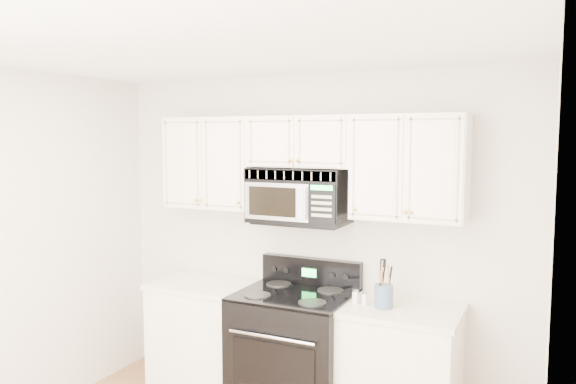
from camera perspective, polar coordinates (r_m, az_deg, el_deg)
The scene contains 9 objects.
room at distance 3.05m, azimuth -10.73°, elevation -9.87°, with size 3.51×3.51×2.61m.
base_cabinet_left at distance 4.88m, azimuth -8.07°, elevation -14.64°, with size 0.86×0.65×0.92m.
base_cabinet_right at distance 4.27m, azimuth 11.09°, elevation -17.74°, with size 0.86×0.65×0.92m.
range at distance 4.45m, azimuth 0.69°, elevation -15.81°, with size 0.84×0.76×1.14m.
upper_cabinets at distance 4.32m, azimuth 1.63°, elevation 3.27°, with size 2.44×0.37×0.75m.
microwave at distance 4.33m, azimuth 1.11°, elevation -0.35°, with size 0.76×0.43×0.42m.
utensil_crock at distance 4.04m, azimuth 9.70°, elevation -10.26°, with size 0.13×0.13×0.34m.
shaker_salt at distance 4.09m, azimuth 7.80°, elevation -10.64°, with size 0.04×0.04×0.10m.
shaker_pepper at distance 4.11m, azimuth 6.84°, elevation -10.47°, with size 0.04×0.04×0.11m.
Camera 1 is at (1.75, -2.37, 2.11)m, focal length 35.00 mm.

